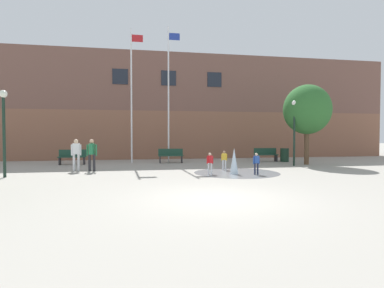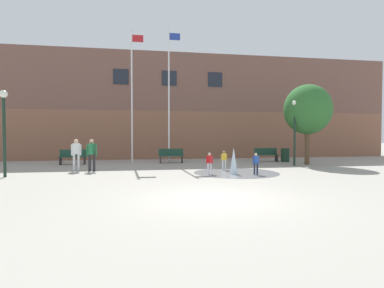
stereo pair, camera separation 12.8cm
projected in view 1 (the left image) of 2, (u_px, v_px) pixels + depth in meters
name	position (u px, v px, depth m)	size (l,w,h in m)	color
ground_plane	(217.00, 198.00, 8.52)	(100.00, 100.00, 0.00)	#9E998E
library_building	(165.00, 109.00, 25.20)	(36.00, 6.05, 8.00)	brown
splash_fountain	(235.00, 166.00, 13.98)	(4.05, 4.05, 1.21)	gray
park_bench_under_left_flagpole	(72.00, 157.00, 18.19)	(1.60, 0.44, 0.91)	#28282D
park_bench_center	(171.00, 155.00, 19.29)	(1.60, 0.44, 0.91)	#28282D
park_bench_under_right_flagpole	(266.00, 154.00, 20.22)	(1.60, 0.44, 0.91)	#28282D
child_in_fountain	(210.00, 162.00, 13.71)	(0.31, 0.24, 0.99)	silver
child_running	(224.00, 159.00, 15.39)	(0.31, 0.18, 0.99)	silver
child_with_pink_shirt	(256.00, 162.00, 13.56)	(0.31, 0.16, 0.99)	#1E233D
teen_by_trashcan	(92.00, 152.00, 14.82)	(0.50, 0.37, 1.59)	#28282D
adult_near_bench	(76.00, 152.00, 14.93)	(0.50, 0.26, 1.59)	silver
flagpole_left	(132.00, 92.00, 19.25)	(0.80, 0.10, 8.64)	silver
flagpole_right	(169.00, 91.00, 19.66)	(0.80, 0.10, 8.88)	silver
lamp_post_left_lane	(4.00, 120.00, 12.64)	(0.32, 0.32, 3.70)	#192D23
lamp_post_right_lane	(294.00, 123.00, 17.39)	(0.32, 0.32, 3.81)	#192D23
trash_can	(285.00, 155.00, 20.13)	(0.56, 0.56, 0.90)	#193323
street_tree_near_building	(307.00, 110.00, 18.13)	(2.82, 2.82, 4.85)	brown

